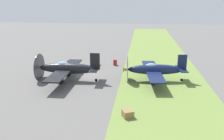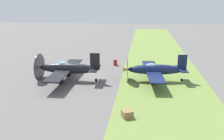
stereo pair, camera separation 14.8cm
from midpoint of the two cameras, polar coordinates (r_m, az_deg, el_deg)
The scene contains 7 objects.
ground_plane at distance 33.96m, azimuth -5.10°, elevation -1.75°, with size 160.00×160.00×0.00m, color #605E5B.
grass_verge at distance 33.37m, azimuth 11.69°, elevation -2.34°, with size 120.00×11.00×0.01m, color olive.
airplane_lead at distance 32.78m, azimuth -10.07°, elevation 0.39°, with size 10.84×8.63×3.89m.
airplane_wingman at distance 32.51m, azimuth 9.81°, elevation 0.09°, with size 10.30×8.16×3.66m.
fuel_drum at distance 40.13m, azimuth 0.87°, elevation 1.71°, with size 0.60×0.60×0.90m, color maroon.
supply_crate at distance 22.76m, azimuth 3.67°, elevation -9.93°, with size 0.90×0.90×0.64m, color olive.
runway_marker_cone at distance 37.08m, azimuth 3.38°, elevation 0.14°, with size 0.36×0.36×0.44m, color orange.
Camera 2 is at (-31.65, -7.03, 10.16)m, focal length 40.13 mm.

